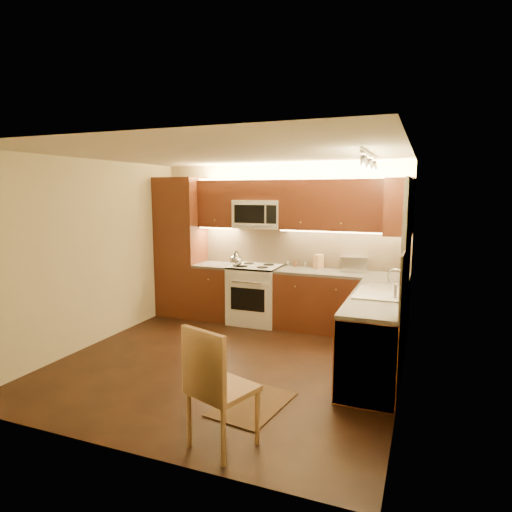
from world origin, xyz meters
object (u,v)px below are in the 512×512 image
at_px(kettle, 236,258).
at_px(dining_chair, 223,386).
at_px(microwave, 259,214).
at_px(toaster_oven, 354,264).
at_px(stove, 255,294).
at_px(sink, 379,286).
at_px(knife_block, 318,262).
at_px(soap_bottle, 404,276).

xyz_separation_m(kettle, dining_chair, (1.28, -3.14, -0.53)).
height_order(microwave, toaster_oven, microwave).
distance_m(stove, microwave, 1.27).
bearing_deg(sink, kettle, 156.94).
relative_size(microwave, dining_chair, 0.74).
xyz_separation_m(microwave, knife_block, (0.96, 0.08, -0.71)).
relative_size(kettle, dining_chair, 0.24).
height_order(toaster_oven, soap_bottle, toaster_oven).
bearing_deg(kettle, toaster_oven, 8.20).
bearing_deg(kettle, soap_bottle, -6.89).
height_order(sink, knife_block, knife_block).
bearing_deg(kettle, knife_block, 14.88).
bearing_deg(knife_block, soap_bottle, -4.88).
height_order(microwave, knife_block, microwave).
xyz_separation_m(microwave, kettle, (-0.26, -0.30, -0.68)).
bearing_deg(knife_block, stove, -147.94).
distance_m(sink, toaster_oven, 1.39).
bearing_deg(dining_chair, knife_block, 110.37).
distance_m(stove, soap_bottle, 2.33).
height_order(knife_block, dining_chair, knife_block).
relative_size(soap_bottle, dining_chair, 0.16).
bearing_deg(sink, stove, 150.64).
height_order(sink, toaster_oven, toaster_oven).
bearing_deg(dining_chair, kettle, 131.50).
bearing_deg(soap_bottle, sink, -83.40).
xyz_separation_m(knife_block, soap_bottle, (1.28, -0.57, -0.03)).
xyz_separation_m(stove, knife_block, (0.96, 0.22, 0.55)).
height_order(stove, sink, sink).
bearing_deg(soap_bottle, kettle, -160.51).
bearing_deg(dining_chair, stove, 126.46).
distance_m(microwave, sink, 2.48).
relative_size(microwave, kettle, 3.12).
distance_m(kettle, soap_bottle, 2.51).
relative_size(stove, knife_block, 4.26).
bearing_deg(toaster_oven, knife_block, 167.91).
bearing_deg(stove, sink, -29.36).
bearing_deg(microwave, stove, -90.00).
bearing_deg(sink, knife_block, 127.88).
distance_m(toaster_oven, dining_chair, 3.54).
distance_m(stove, knife_block, 1.12).
bearing_deg(stove, kettle, -148.29).
bearing_deg(stove, dining_chair, -72.90).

